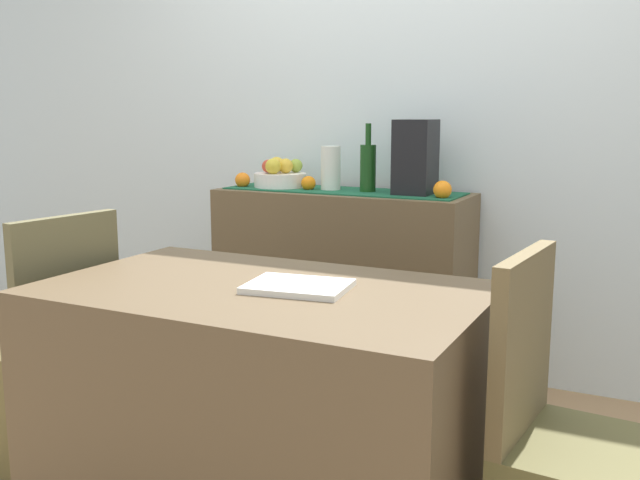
{
  "coord_description": "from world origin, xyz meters",
  "views": [
    {
      "loc": [
        1.17,
        -2.07,
        1.23
      ],
      "look_at": [
        -0.06,
        0.39,
        0.74
      ],
      "focal_mm": 40.3,
      "sensor_mm": 36.0,
      "label": 1
    }
  ],
  "objects_px": {
    "ceramic_vase": "(331,169)",
    "dining_table": "(264,409)",
    "sideboard_console": "(342,283)",
    "chair_near_window": "(45,391)",
    "wine_bottle": "(368,167)",
    "coffee_maker": "(415,158)",
    "fruit_bowl": "(280,180)",
    "open_book": "(298,286)"
  },
  "relations": [
    {
      "from": "coffee_maker",
      "to": "wine_bottle",
      "type": "bearing_deg",
      "value": 180.0
    },
    {
      "from": "dining_table",
      "to": "open_book",
      "type": "xyz_separation_m",
      "value": [
        0.11,
        0.02,
        0.38
      ]
    },
    {
      "from": "wine_bottle",
      "to": "coffee_maker",
      "type": "distance_m",
      "value": 0.23
    },
    {
      "from": "ceramic_vase",
      "to": "sideboard_console",
      "type": "bearing_deg",
      "value": 0.0
    },
    {
      "from": "open_book",
      "to": "chair_near_window",
      "type": "distance_m",
      "value": 1.11
    },
    {
      "from": "coffee_maker",
      "to": "chair_near_window",
      "type": "bearing_deg",
      "value": -125.03
    },
    {
      "from": "wine_bottle",
      "to": "chair_near_window",
      "type": "distance_m",
      "value": 1.62
    },
    {
      "from": "dining_table",
      "to": "coffee_maker",
      "type": "bearing_deg",
      "value": 89.57
    },
    {
      "from": "sideboard_console",
      "to": "dining_table",
      "type": "distance_m",
      "value": 1.33
    },
    {
      "from": "dining_table",
      "to": "chair_near_window",
      "type": "bearing_deg",
      "value": -179.86
    },
    {
      "from": "chair_near_window",
      "to": "fruit_bowl",
      "type": "bearing_deg",
      "value": 80.08
    },
    {
      "from": "coffee_maker",
      "to": "open_book",
      "type": "xyz_separation_m",
      "value": [
        0.1,
        -1.27,
        -0.29
      ]
    },
    {
      "from": "dining_table",
      "to": "open_book",
      "type": "relative_size",
      "value": 4.49
    },
    {
      "from": "fruit_bowl",
      "to": "coffee_maker",
      "type": "height_order",
      "value": "coffee_maker"
    },
    {
      "from": "dining_table",
      "to": "chair_near_window",
      "type": "height_order",
      "value": "chair_near_window"
    },
    {
      "from": "fruit_bowl",
      "to": "coffee_maker",
      "type": "bearing_deg",
      "value": 0.0
    },
    {
      "from": "fruit_bowl",
      "to": "wine_bottle",
      "type": "bearing_deg",
      "value": 0.0
    },
    {
      "from": "wine_bottle",
      "to": "coffee_maker",
      "type": "relative_size",
      "value": 0.94
    },
    {
      "from": "sideboard_console",
      "to": "dining_table",
      "type": "relative_size",
      "value": 0.94
    },
    {
      "from": "fruit_bowl",
      "to": "open_book",
      "type": "bearing_deg",
      "value": -58.54
    },
    {
      "from": "fruit_bowl",
      "to": "open_book",
      "type": "distance_m",
      "value": 1.5
    },
    {
      "from": "fruit_bowl",
      "to": "dining_table",
      "type": "bearing_deg",
      "value": -62.54
    },
    {
      "from": "wine_bottle",
      "to": "ceramic_vase",
      "type": "distance_m",
      "value": 0.19
    },
    {
      "from": "coffee_maker",
      "to": "dining_table",
      "type": "xyz_separation_m",
      "value": [
        -0.01,
        -1.28,
        -0.67
      ]
    },
    {
      "from": "chair_near_window",
      "to": "dining_table",
      "type": "bearing_deg",
      "value": 0.14
    },
    {
      "from": "wine_bottle",
      "to": "open_book",
      "type": "distance_m",
      "value": 1.33
    },
    {
      "from": "sideboard_console",
      "to": "open_book",
      "type": "height_order",
      "value": "sideboard_console"
    },
    {
      "from": "ceramic_vase",
      "to": "dining_table",
      "type": "height_order",
      "value": "ceramic_vase"
    },
    {
      "from": "coffee_maker",
      "to": "chair_near_window",
      "type": "relative_size",
      "value": 0.37
    },
    {
      "from": "sideboard_console",
      "to": "coffee_maker",
      "type": "height_order",
      "value": "coffee_maker"
    },
    {
      "from": "sideboard_console",
      "to": "wine_bottle",
      "type": "distance_m",
      "value": 0.57
    },
    {
      "from": "wine_bottle",
      "to": "coffee_maker",
      "type": "xyz_separation_m",
      "value": [
        0.22,
        -0.0,
        0.05
      ]
    },
    {
      "from": "wine_bottle",
      "to": "chair_near_window",
      "type": "height_order",
      "value": "wine_bottle"
    },
    {
      "from": "open_book",
      "to": "coffee_maker",
      "type": "bearing_deg",
      "value": 86.53
    },
    {
      "from": "wine_bottle",
      "to": "dining_table",
      "type": "bearing_deg",
      "value": -80.56
    },
    {
      "from": "dining_table",
      "to": "sideboard_console",
      "type": "bearing_deg",
      "value": 104.79
    },
    {
      "from": "wine_bottle",
      "to": "chair_near_window",
      "type": "xyz_separation_m",
      "value": [
        -0.68,
        -1.29,
        -0.72
      ]
    },
    {
      "from": "sideboard_console",
      "to": "ceramic_vase",
      "type": "distance_m",
      "value": 0.54
    },
    {
      "from": "fruit_bowl",
      "to": "chair_near_window",
      "type": "height_order",
      "value": "fruit_bowl"
    },
    {
      "from": "sideboard_console",
      "to": "ceramic_vase",
      "type": "height_order",
      "value": "ceramic_vase"
    },
    {
      "from": "dining_table",
      "to": "open_book",
      "type": "distance_m",
      "value": 0.39
    },
    {
      "from": "fruit_bowl",
      "to": "chair_near_window",
      "type": "bearing_deg",
      "value": -99.92
    }
  ]
}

